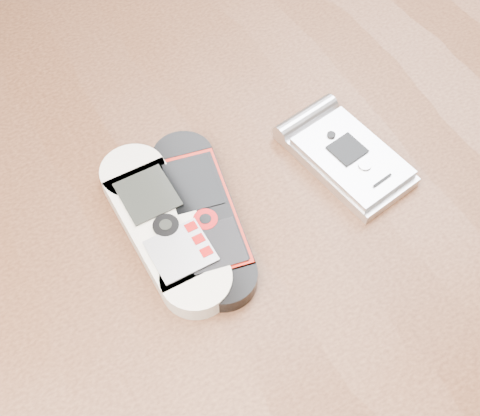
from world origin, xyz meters
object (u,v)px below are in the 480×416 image
Objects in this scene: table at (235,278)px; motorola_razr at (349,157)px; nokia_white at (163,225)px; nokia_black_red at (202,214)px.

motorola_razr reaches higher than table.
nokia_white is 1.39× the size of motorola_razr.
motorola_razr reaches higher than nokia_black_red.
nokia_white is 0.03m from nokia_black_red.
table is 0.12m from nokia_black_red.
nokia_white reaches higher than table.
nokia_black_red is 1.39× the size of motorola_razr.
nokia_white reaches higher than nokia_black_red.
motorola_razr is at bearing -0.12° from table.
nokia_white and motorola_razr have the same top height.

